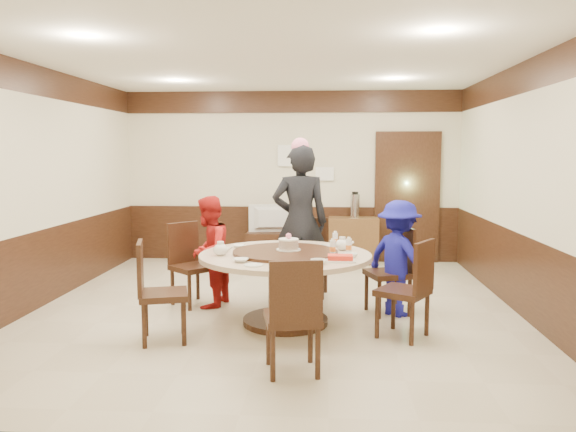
# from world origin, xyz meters

# --- Properties ---
(room) EXTENTS (6.00, 6.04, 2.84)m
(room) POSITION_xyz_m (0.01, 0.01, 1.08)
(room) COLOR beige
(room) RESTS_ON ground
(banquet_table) EXTENTS (1.79, 1.79, 0.78)m
(banquet_table) POSITION_xyz_m (0.16, -0.56, 0.53)
(banquet_table) COLOR #311A0F
(banquet_table) RESTS_ON ground
(chair_0) EXTENTS (0.56, 0.56, 0.97)m
(chair_0) POSITION_xyz_m (1.30, -0.09, 0.30)
(chair_0) COLOR #311A0F
(chair_0) RESTS_ON ground
(chair_1) EXTENTS (0.48, 0.49, 0.97)m
(chair_1) POSITION_xyz_m (0.39, 0.66, 0.30)
(chair_1) COLOR #311A0F
(chair_1) RESTS_ON ground
(chair_2) EXTENTS (0.62, 0.62, 0.97)m
(chair_2) POSITION_xyz_m (-0.99, 0.11, 0.30)
(chair_2) COLOR #311A0F
(chair_2) RESTS_ON ground
(chair_3) EXTENTS (0.55, 0.54, 0.97)m
(chair_3) POSITION_xyz_m (-0.98, -1.19, 0.30)
(chair_3) COLOR #311A0F
(chair_3) RESTS_ON ground
(chair_4) EXTENTS (0.52, 0.52, 0.97)m
(chair_4) POSITION_xyz_m (0.32, -1.89, 0.30)
(chair_4) COLOR #311A0F
(chair_4) RESTS_ON ground
(chair_5) EXTENTS (0.61, 0.61, 0.97)m
(chair_5) POSITION_xyz_m (1.35, -0.92, 0.30)
(chair_5) COLOR #311A0F
(chair_5) RESTS_ON ground
(person_standing) EXTENTS (0.73, 0.52, 1.89)m
(person_standing) POSITION_xyz_m (0.26, 0.56, 0.95)
(person_standing) COLOR black
(person_standing) RESTS_ON ground
(person_red) EXTENTS (0.60, 0.71, 1.30)m
(person_red) POSITION_xyz_m (-0.78, 0.05, 0.65)
(person_red) COLOR red
(person_red) RESTS_ON ground
(person_blue) EXTENTS (0.92, 0.92, 1.28)m
(person_blue) POSITION_xyz_m (1.39, -0.15, 0.64)
(person_blue) COLOR #161790
(person_blue) RESTS_ON ground
(birthday_cake) EXTENTS (0.26, 0.26, 0.18)m
(birthday_cake) POSITION_xyz_m (0.19, -0.52, 0.84)
(birthday_cake) COLOR white
(birthday_cake) RESTS_ON banquet_table
(teapot_left) EXTENTS (0.17, 0.15, 0.13)m
(teapot_left) POSITION_xyz_m (-0.49, -0.71, 0.81)
(teapot_left) COLOR white
(teapot_left) RESTS_ON banquet_table
(teapot_right) EXTENTS (0.17, 0.15, 0.13)m
(teapot_right) POSITION_xyz_m (0.76, -0.31, 0.81)
(teapot_right) COLOR white
(teapot_right) RESTS_ON banquet_table
(bowl_0) EXTENTS (0.14, 0.14, 0.03)m
(bowl_0) POSITION_xyz_m (-0.38, -0.23, 0.77)
(bowl_0) COLOR white
(bowl_0) RESTS_ON banquet_table
(bowl_1) EXTENTS (0.15, 0.15, 0.05)m
(bowl_1) POSITION_xyz_m (0.51, -1.10, 0.77)
(bowl_1) COLOR white
(bowl_1) RESTS_ON banquet_table
(bowl_2) EXTENTS (0.15, 0.15, 0.04)m
(bowl_2) POSITION_xyz_m (-0.23, -1.05, 0.77)
(bowl_2) COLOR white
(bowl_2) RESTS_ON banquet_table
(bowl_3) EXTENTS (0.15, 0.15, 0.05)m
(bowl_3) POSITION_xyz_m (0.83, -0.75, 0.77)
(bowl_3) COLOR white
(bowl_3) RESTS_ON banquet_table
(bowl_4) EXTENTS (0.16, 0.16, 0.04)m
(bowl_4) POSITION_xyz_m (-0.52, -0.50, 0.77)
(bowl_4) COLOR white
(bowl_4) RESTS_ON banquet_table
(saucer_near) EXTENTS (0.18, 0.18, 0.01)m
(saucer_near) POSITION_xyz_m (-0.09, -1.21, 0.76)
(saucer_near) COLOR white
(saucer_near) RESTS_ON banquet_table
(saucer_far) EXTENTS (0.18, 0.18, 0.01)m
(saucer_far) POSITION_xyz_m (0.61, -0.06, 0.76)
(saucer_far) COLOR white
(saucer_far) RESTS_ON banquet_table
(shrimp_platter) EXTENTS (0.30, 0.20, 0.06)m
(shrimp_platter) POSITION_xyz_m (0.72, -0.95, 0.78)
(shrimp_platter) COLOR white
(shrimp_platter) RESTS_ON banquet_table
(bottle_0) EXTENTS (0.06, 0.06, 0.16)m
(bottle_0) POSITION_xyz_m (0.65, -0.65, 0.83)
(bottle_0) COLOR white
(bottle_0) RESTS_ON banquet_table
(bottle_1) EXTENTS (0.06, 0.06, 0.16)m
(bottle_1) POSITION_xyz_m (0.82, -0.54, 0.83)
(bottle_1) COLOR white
(bottle_1) RESTS_ON banquet_table
(bottle_2) EXTENTS (0.06, 0.06, 0.16)m
(bottle_2) POSITION_xyz_m (0.69, -0.12, 0.83)
(bottle_2) COLOR white
(bottle_2) RESTS_ON banquet_table
(tv_stand) EXTENTS (0.85, 0.45, 0.50)m
(tv_stand) POSITION_xyz_m (-0.29, 2.75, 0.25)
(tv_stand) COLOR #311A0F
(tv_stand) RESTS_ON ground
(television) EXTENTS (0.80, 0.23, 0.45)m
(television) POSITION_xyz_m (-0.29, 2.75, 0.73)
(television) COLOR gray
(television) RESTS_ON tv_stand
(side_cabinet) EXTENTS (0.80, 0.40, 0.75)m
(side_cabinet) POSITION_xyz_m (1.03, 2.78, 0.38)
(side_cabinet) COLOR brown
(side_cabinet) RESTS_ON ground
(thermos) EXTENTS (0.15, 0.15, 0.38)m
(thermos) POSITION_xyz_m (1.05, 2.78, 0.94)
(thermos) COLOR silver
(thermos) RESTS_ON side_cabinet
(notice_left) EXTENTS (0.25, 0.00, 0.35)m
(notice_left) POSITION_xyz_m (-0.10, 2.96, 1.75)
(notice_left) COLOR white
(notice_left) RESTS_ON room
(notice_right) EXTENTS (0.30, 0.00, 0.22)m
(notice_right) POSITION_xyz_m (0.55, 2.96, 1.45)
(notice_right) COLOR white
(notice_right) RESTS_ON room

